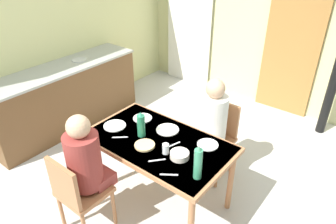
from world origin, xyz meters
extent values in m
plane|color=#BAB7B3|center=(0.00, 0.00, 0.00)|extent=(7.17, 7.17, 0.00)
cube|color=#C5C288|center=(0.00, 2.76, 1.28)|extent=(4.34, 0.10, 2.57)
cube|color=#C6C687|center=(-2.07, 0.69, 1.28)|extent=(0.10, 4.14, 2.57)
cube|color=#9F6C36|center=(0.53, 2.68, 1.00)|extent=(0.80, 0.05, 2.00)
cube|color=white|center=(-1.28, 2.66, 1.08)|extent=(0.90, 0.03, 2.16)
cube|color=brown|center=(-1.74, 0.30, 0.43)|extent=(0.60, 2.19, 0.87)
cube|color=#9E9E99|center=(-1.74, 0.30, 0.89)|extent=(0.61, 2.23, 0.03)
cylinder|color=#B7B7BC|center=(-1.74, 0.63, 0.91)|extent=(0.21, 0.21, 0.01)
cube|color=#A76A43|center=(0.25, -0.01, 0.73)|extent=(1.41, 0.82, 0.04)
cube|color=beige|center=(0.25, -0.01, 0.75)|extent=(1.35, 0.79, 0.00)
cylinder|color=#A76A43|center=(-0.38, -0.35, 0.36)|extent=(0.06, 0.06, 0.71)
cylinder|color=#A76A43|center=(-0.38, 0.33, 0.36)|extent=(0.06, 0.06, 0.71)
cylinder|color=#A76A43|center=(0.89, 0.33, 0.36)|extent=(0.06, 0.06, 0.71)
cube|color=#A76A43|center=(-0.04, -0.70, 0.45)|extent=(0.40, 0.40, 0.04)
cube|color=#A76A43|center=(-0.04, -0.88, 0.66)|extent=(0.38, 0.04, 0.42)
cylinder|color=#A76A43|center=(-0.21, -0.53, 0.21)|extent=(0.04, 0.04, 0.41)
cylinder|color=#A76A43|center=(0.13, -0.53, 0.21)|extent=(0.04, 0.04, 0.41)
cylinder|color=#A76A43|center=(-0.21, -0.87, 0.21)|extent=(0.04, 0.04, 0.41)
cube|color=#A76A43|center=(0.47, 0.68, 0.45)|extent=(0.40, 0.40, 0.04)
cube|color=#A76A43|center=(0.47, 0.86, 0.66)|extent=(0.38, 0.04, 0.42)
cylinder|color=#A76A43|center=(0.64, 0.51, 0.21)|extent=(0.04, 0.04, 0.41)
cylinder|color=#A76A43|center=(0.30, 0.51, 0.21)|extent=(0.04, 0.04, 0.41)
cylinder|color=#A76A43|center=(0.64, 0.85, 0.21)|extent=(0.04, 0.04, 0.41)
cylinder|color=#A76A43|center=(0.30, 0.85, 0.21)|extent=(0.04, 0.04, 0.41)
cube|color=brown|center=(-0.04, -0.54, 0.51)|extent=(0.30, 0.22, 0.12)
cylinder|color=maroon|center=(-0.04, -0.65, 0.77)|extent=(0.30, 0.30, 0.52)
sphere|color=tan|center=(-0.04, -0.65, 1.12)|extent=(0.20, 0.20, 0.20)
cube|color=silver|center=(0.47, 0.52, 0.51)|extent=(0.30, 0.22, 0.12)
cylinder|color=silver|center=(0.47, 0.63, 0.77)|extent=(0.30, 0.30, 0.52)
sphere|color=tan|center=(0.47, 0.63, 1.12)|extent=(0.20, 0.20, 0.20)
cylinder|color=#3A8E66|center=(0.82, -0.20, 0.89)|extent=(0.07, 0.07, 0.28)
cone|color=#41835E|center=(0.82, -0.20, 1.04)|extent=(0.05, 0.05, 0.04)
cylinder|color=#267851|center=(0.07, -0.04, 0.86)|extent=(0.08, 0.08, 0.23)
cone|color=#277458|center=(0.07, -0.04, 0.99)|extent=(0.05, 0.05, 0.03)
cylinder|color=silver|center=(0.56, -0.09, 0.78)|extent=(0.17, 0.17, 0.05)
cylinder|color=white|center=(-0.26, -0.09, 0.76)|extent=(0.23, 0.23, 0.01)
cylinder|color=white|center=(0.66, 0.22, 0.76)|extent=(0.20, 0.20, 0.01)
cylinder|color=white|center=(0.21, 0.19, 0.76)|extent=(0.23, 0.23, 0.01)
cylinder|color=white|center=(-0.14, 0.19, 0.76)|extent=(0.20, 0.20, 0.01)
cylinder|color=silver|center=(0.43, -0.11, 0.80)|extent=(0.06, 0.06, 0.10)
cylinder|color=#DBB77A|center=(0.21, -0.15, 0.76)|extent=(0.19, 0.19, 0.02)
cube|color=silver|center=(0.43, -0.24, 0.75)|extent=(0.11, 0.13, 0.00)
cube|color=silver|center=(0.63, -0.32, 0.75)|extent=(0.13, 0.10, 0.00)
cube|color=silver|center=(0.41, 0.03, 0.75)|extent=(0.06, 0.15, 0.00)
cube|color=silver|center=(-0.07, -0.20, 0.75)|extent=(0.12, 0.11, 0.00)
camera|label=1|loc=(1.82, -1.84, 2.48)|focal=33.13mm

